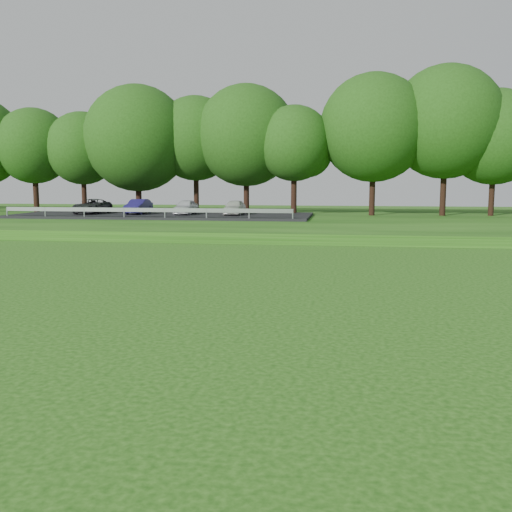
# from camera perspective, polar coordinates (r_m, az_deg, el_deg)

# --- Properties ---
(berm) EXTENTS (130.00, 30.00, 0.60)m
(berm) POSITION_cam_1_polar(r_m,az_deg,el_deg) (46.71, 20.39, 3.17)
(berm) COLOR #16430C
(berm) RESTS_ON ground
(treeline) EXTENTS (104.00, 7.00, 15.00)m
(treeline) POSITION_cam_1_polar(r_m,az_deg,el_deg) (50.74, 19.87, 12.33)
(treeline) COLOR #1E4610
(treeline) RESTS_ON berm
(parking_lot) EXTENTS (24.00, 9.00, 1.38)m
(parking_lot) POSITION_cam_1_polar(r_m,az_deg,el_deg) (46.90, -9.87, 4.39)
(parking_lot) COLOR black
(parking_lot) RESTS_ON berm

